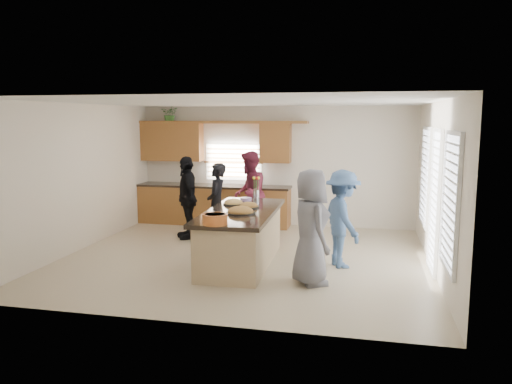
% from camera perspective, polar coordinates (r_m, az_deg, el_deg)
% --- Properties ---
extents(floor, '(6.50, 6.50, 0.00)m').
position_cam_1_polar(floor, '(9.17, -1.29, -7.52)').
color(floor, '#BDAD8C').
rests_on(floor, ground).
extents(room_shell, '(6.52, 6.02, 2.81)m').
position_cam_1_polar(room_shell, '(8.84, -1.33, 4.41)').
color(room_shell, silver).
rests_on(room_shell, ground).
extents(back_cabinetry, '(4.08, 0.66, 2.46)m').
position_cam_1_polar(back_cabinetry, '(11.96, -5.03, 0.66)').
color(back_cabinetry, brown).
rests_on(back_cabinetry, ground).
extents(right_wall_glazing, '(0.06, 4.00, 2.25)m').
position_cam_1_polar(right_wall_glazing, '(8.59, 19.81, 0.04)').
color(right_wall_glazing, white).
rests_on(right_wall_glazing, ground).
extents(island, '(1.22, 2.73, 0.95)m').
position_cam_1_polar(island, '(8.71, -1.70, -5.31)').
color(island, tan).
rests_on(island, ground).
extents(platter_front, '(0.48, 0.48, 0.20)m').
position_cam_1_polar(platter_front, '(8.29, -1.79, -2.29)').
color(platter_front, black).
rests_on(platter_front, island).
extents(platter_mid, '(0.36, 0.36, 0.15)m').
position_cam_1_polar(platter_mid, '(8.84, -0.82, -1.63)').
color(platter_mid, black).
rests_on(platter_mid, island).
extents(platter_back, '(0.38, 0.38, 0.16)m').
position_cam_1_polar(platter_back, '(9.16, -2.59, -1.28)').
color(platter_back, black).
rests_on(platter_back, island).
extents(salad_bowl, '(0.38, 0.38, 0.16)m').
position_cam_1_polar(salad_bowl, '(7.46, -4.70, -3.05)').
color(salad_bowl, '#CA6124').
rests_on(salad_bowl, island).
extents(clear_cup, '(0.08, 0.08, 0.09)m').
position_cam_1_polar(clear_cup, '(7.50, -0.39, -3.29)').
color(clear_cup, white).
rests_on(clear_cup, island).
extents(plate_stack, '(0.22, 0.22, 0.06)m').
position_cam_1_polar(plate_stack, '(9.62, -1.16, -0.80)').
color(plate_stack, '#A27EB7').
rests_on(plate_stack, island).
extents(flower_vase, '(0.14, 0.14, 0.44)m').
position_cam_1_polar(flower_vase, '(9.77, 0.02, 0.55)').
color(flower_vase, silver).
rests_on(flower_vase, island).
extents(potted_plant, '(0.42, 0.37, 0.45)m').
position_cam_1_polar(potted_plant, '(12.29, -9.78, 8.79)').
color(potted_plant, '#3F7D32').
rests_on(potted_plant, back_cabinetry).
extents(woman_left_back, '(0.48, 0.65, 1.63)m').
position_cam_1_polar(woman_left_back, '(10.11, -4.51, -1.30)').
color(woman_left_back, black).
rests_on(woman_left_back, ground).
extents(woman_left_mid, '(0.81, 0.97, 1.82)m').
position_cam_1_polar(woman_left_mid, '(10.86, -0.76, -0.10)').
color(woman_left_mid, maroon).
rests_on(woman_left_mid, ground).
extents(woman_left_front, '(0.89, 1.09, 1.74)m').
position_cam_1_polar(woman_left_front, '(10.59, -7.88, -0.62)').
color(woman_left_front, black).
rests_on(woman_left_front, ground).
extents(woman_right_back, '(1.02, 1.24, 1.67)m').
position_cam_1_polar(woman_right_back, '(8.59, 9.86, -3.03)').
color(woman_right_back, '#40608C').
rests_on(woman_right_back, ground).
extents(woman_right_front, '(0.90, 1.03, 1.77)m').
position_cam_1_polar(woman_right_front, '(7.62, 6.25, -4.02)').
color(woman_right_front, slate).
rests_on(woman_right_front, ground).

